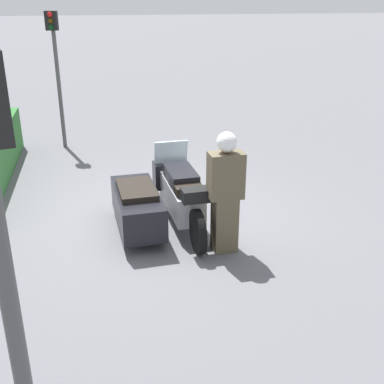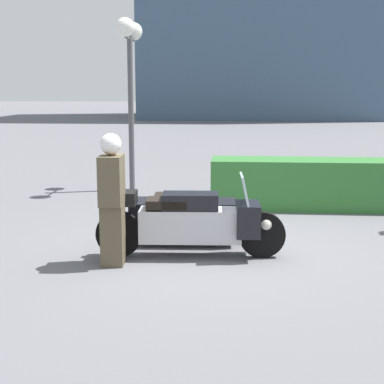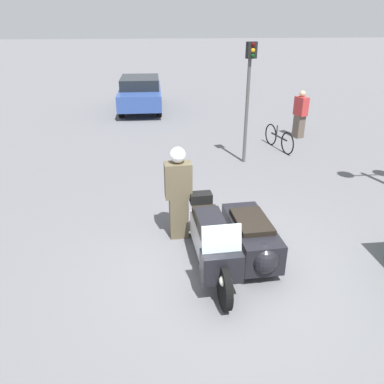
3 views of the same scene
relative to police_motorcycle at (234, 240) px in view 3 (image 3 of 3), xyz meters
name	(u,v)px [view 3 (image 3 of 3)]	position (x,y,z in m)	size (l,w,h in m)	color
ground_plane	(233,270)	(0.18, -0.03, -0.46)	(160.00, 160.00, 0.00)	slate
police_motorcycle	(234,240)	(0.00, 0.00, 0.00)	(2.61, 1.32, 1.15)	black
officer_rider	(178,191)	(-0.99, -0.83, 0.45)	(0.31, 0.48, 1.73)	brown
traffic_light_far	(249,86)	(-4.77, 1.32, 1.65)	(0.22, 0.29, 3.19)	#4C4C4C
parked_car_background	(141,92)	(-11.96, -1.71, 0.29)	(4.49, 1.81, 1.41)	#2D478C
pedestrian_bystander	(300,114)	(-6.99, 3.71, 0.33)	(0.51, 0.40, 1.58)	brown
bicycle_parked	(279,139)	(-5.84, 2.65, -0.13)	(1.65, 0.40, 0.73)	black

